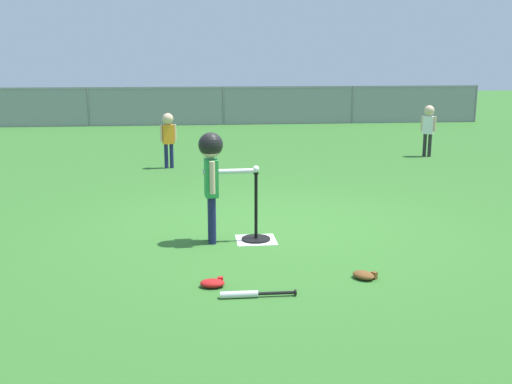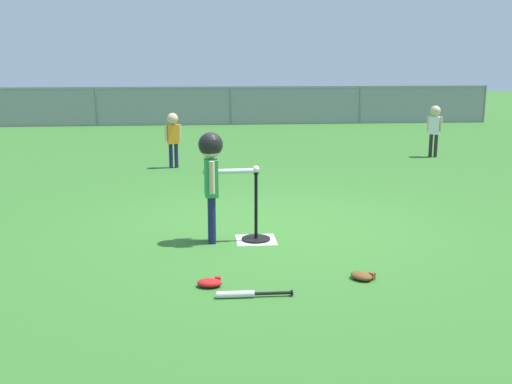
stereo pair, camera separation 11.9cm
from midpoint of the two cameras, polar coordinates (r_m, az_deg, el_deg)
The scene contains 11 objects.
ground_plane at distance 7.41m, azimuth 1.58°, elevation -3.28°, with size 60.00×60.00×0.00m, color #336B28.
home_plate at distance 6.89m, azimuth -0.49°, elevation -4.44°, with size 0.44×0.44×0.01m, color white.
batting_tee at distance 6.86m, azimuth -0.50°, elevation -3.43°, with size 0.32×0.32×0.77m.
baseball_on_tee at distance 6.70m, azimuth -0.51°, elevation 2.15°, with size 0.07×0.07×0.07m, color white.
batter_child at distance 6.64m, azimuth -4.64°, elevation 2.53°, with size 0.64×0.35×1.22m.
fielder_deep_center at distance 13.11m, azimuth 15.43°, elevation 6.12°, with size 0.26×0.22×1.05m.
fielder_deep_left at distance 11.40m, azimuth -8.43°, elevation 5.44°, with size 0.29×0.20×1.01m.
spare_bat_silver at distance 5.29m, azimuth -1.48°, elevation -9.44°, with size 0.65×0.06×0.06m.
glove_by_plate at distance 5.54m, azimuth -4.65°, elevation -8.41°, with size 0.24×0.19×0.07m.
glove_near_bats at distance 5.79m, azimuth 9.40°, elevation -7.61°, with size 0.26×0.27×0.07m.
outfield_fence at distance 18.82m, azimuth -3.24°, elevation 8.11°, with size 16.06×0.06×1.15m.
Camera 1 is at (-1.03, -7.06, 1.99)m, focal length 43.18 mm.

